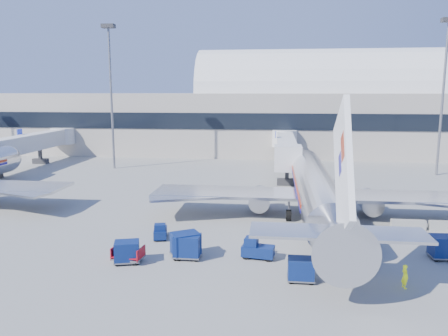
# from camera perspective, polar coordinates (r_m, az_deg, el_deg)

# --- Properties ---
(ground) EXTENTS (260.00, 260.00, 0.00)m
(ground) POSITION_cam_1_polar(r_m,az_deg,el_deg) (39.81, -2.25, -7.99)
(ground) COLOR gray
(ground) RESTS_ON ground
(terminal) EXTENTS (170.00, 28.15, 21.00)m
(terminal) POSITION_cam_1_polar(r_m,az_deg,el_deg) (95.53, -5.12, 7.00)
(terminal) COLOR #B2AA9E
(terminal) RESTS_ON ground
(airliner_main) EXTENTS (32.00, 37.26, 12.07)m
(airliner_main) POSITION_cam_1_polar(r_m,az_deg,el_deg) (43.12, 11.94, -2.77)
(airliner_main) COLOR silver
(airliner_main) RESTS_ON ground
(jetbridge_near) EXTENTS (4.40, 27.50, 6.25)m
(jetbridge_near) POSITION_cam_1_polar(r_m,az_deg,el_deg) (68.75, 8.06, 2.84)
(jetbridge_near) COLOR silver
(jetbridge_near) RESTS_ON ground
(jetbridge_mid) EXTENTS (4.40, 27.50, 6.25)m
(jetbridge_mid) POSITION_cam_1_polar(r_m,az_deg,el_deg) (79.72, -23.76, 3.06)
(jetbridge_mid) COLOR silver
(jetbridge_mid) RESTS_ON ground
(mast_west) EXTENTS (2.00, 1.20, 22.60)m
(mast_west) POSITION_cam_1_polar(r_m,az_deg,el_deg) (72.31, -14.62, 11.59)
(mast_west) COLOR slate
(mast_west) RESTS_ON ground
(mast_east) EXTENTS (2.00, 1.20, 22.60)m
(mast_east) POSITION_cam_1_polar(r_m,az_deg,el_deg) (71.62, 26.86, 10.89)
(mast_east) COLOR slate
(mast_east) RESTS_ON ground
(barrier_near) EXTENTS (3.00, 0.55, 0.90)m
(barrier_near) POSITION_cam_1_polar(r_m,az_deg,el_deg) (42.85, 22.91, -6.85)
(barrier_near) COLOR #9E9E96
(barrier_near) RESTS_ON ground
(barrier_mid) EXTENTS (3.00, 0.55, 0.90)m
(barrier_mid) POSITION_cam_1_polar(r_m,az_deg,el_deg) (43.88, 27.08, -6.77)
(barrier_mid) COLOR #9E9E96
(barrier_mid) RESTS_ON ground
(tug_lead) EXTENTS (2.52, 1.52, 1.55)m
(tug_lead) POSITION_cam_1_polar(r_m,az_deg,el_deg) (33.07, 4.30, -10.50)
(tug_lead) COLOR #0A1C52
(tug_lead) RESTS_ON ground
(tug_right) EXTENTS (2.39, 1.94, 1.39)m
(tug_right) POSITION_cam_1_polar(r_m,az_deg,el_deg) (36.38, 17.71, -9.14)
(tug_right) COLOR #0A1C52
(tug_right) RESTS_ON ground
(tug_left) EXTENTS (1.47, 2.27, 1.37)m
(tug_left) POSITION_cam_1_polar(r_m,az_deg,el_deg) (37.56, -8.34, -8.19)
(tug_left) COLOR #0A1C52
(tug_left) RESTS_ON ground
(cart_train_a) EXTENTS (2.03, 1.56, 1.78)m
(cart_train_a) POSITION_cam_1_polar(r_m,az_deg,el_deg) (32.96, -4.81, -10.12)
(cart_train_a) COLOR #0A1C52
(cart_train_a) RESTS_ON ground
(cart_train_b) EXTENTS (2.61, 2.45, 1.84)m
(cart_train_b) POSITION_cam_1_polar(r_m,az_deg,el_deg) (33.31, -5.04, -9.85)
(cart_train_b) COLOR #0A1C52
(cart_train_b) RESTS_ON ground
(cart_train_c) EXTENTS (2.14, 1.84, 1.61)m
(cart_train_c) POSITION_cam_1_polar(r_m,az_deg,el_deg) (32.79, -12.56, -10.60)
(cart_train_c) COLOR #0A1C52
(cart_train_c) RESTS_ON ground
(cart_solo_near) EXTENTS (1.77, 1.36, 1.55)m
(cart_solo_near) POSITION_cam_1_polar(r_m,az_deg,el_deg) (29.60, 10.02, -12.87)
(cart_solo_near) COLOR #0A1C52
(cart_solo_near) RESTS_ON ground
(cart_solo_far) EXTENTS (2.09, 1.65, 1.76)m
(cart_solo_far) POSITION_cam_1_polar(r_m,az_deg,el_deg) (36.55, 26.81, -9.17)
(cart_solo_far) COLOR #0A1C52
(cart_solo_far) RESTS_ON ground
(cart_open_red) EXTENTS (2.28, 1.72, 0.57)m
(cart_open_red) POSITION_cam_1_polar(r_m,az_deg,el_deg) (33.11, -12.34, -11.23)
(cart_open_red) COLOR slate
(cart_open_red) RESTS_ON ground
(ramp_worker) EXTENTS (0.51, 0.64, 1.54)m
(ramp_worker) POSITION_cam_1_polar(r_m,az_deg,el_deg) (30.46, 22.55, -12.94)
(ramp_worker) COLOR #D7F71A
(ramp_worker) RESTS_ON ground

